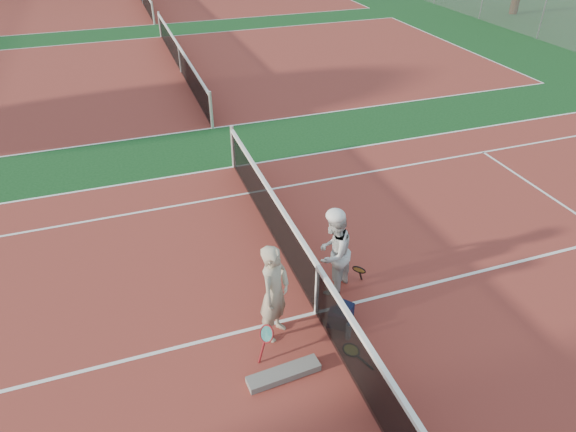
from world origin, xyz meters
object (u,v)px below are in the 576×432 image
Objects in this scene: player_b at (333,253)px; sports_bag_purple at (339,319)px; racket_red at (267,341)px; racket_black_held at (358,276)px; player_a at (275,293)px; net_main at (317,290)px; racket_spare at (351,350)px; water_bottle at (348,331)px; sports_bag_navy at (343,314)px.

sports_bag_purple is at bearing 34.08° from player_b.
racket_red is 2.15m from racket_black_held.
net_main is at bearing -29.20° from player_a.
racket_black_held reaches higher than racket_spare.
net_main is at bearing 122.18° from sports_bag_purple.
racket_red is 0.92× the size of racket_spare.
water_bottle is at bearing 10.40° from racket_black_held.
net_main is at bearing -26.63° from racket_black_held.
net_main is 19.83× the size of racket_red.
player_b is at bearing 79.26° from water_bottle.
sports_bag_navy is (-0.14, -0.78, -0.64)m from player_b.
net_main is 0.58m from sports_bag_navy.
racket_red is (-1.51, -1.06, -0.51)m from player_b.
sports_bag_purple is at bearing -0.22° from racket_black_held.
racket_spare is at bearing -77.99° from net_main.
player_b is 3.00× the size of racket_black_held.
racket_black_held is 1.74× the size of water_bottle.
racket_red is at bearing -150.62° from net_main.
sports_bag_navy is at bearing 0.84° from racket_black_held.
player_b reaches higher than net_main.
sports_bag_purple is at bearing -140.56° from sports_bag_navy.
player_a is 1.31m from sports_bag_navy.
racket_black_held is 1.23m from water_bottle.
player_a reaches higher than net_main.
water_bottle is at bearing -69.01° from player_a.
racket_black_held reaches higher than sports_bag_purple.
sports_bag_purple reaches higher than racket_spare.
net_main is at bearing 4.73° from player_b.
sports_bag_purple is at bearing -57.82° from net_main.
racket_black_held is (1.95, 0.92, -0.02)m from racket_red.
racket_black_held is 1.44× the size of sports_bag_navy.
player_b is 4.56× the size of sports_bag_purple.
racket_spare is 2.00× the size of water_bottle.
player_a is 2.79× the size of racket_spare.
racket_black_held is at bearing -26.08° from player_a.
racket_black_held is 1.49m from racket_spare.
player_a reaches higher than racket_red.
racket_spare is 0.57m from sports_bag_purple.
racket_spare is at bearing -51.78° from racket_red.
racket_spare is 1.75× the size of sports_bag_purple.
player_b is at bearing -28.97° from racket_spare.
racket_red is 1.40m from sports_bag_navy.
water_bottle is (1.29, -0.11, -0.13)m from racket_red.
racket_red is 1.61× the size of sports_bag_purple.
net_main reaches higher than sports_bag_purple.
sports_bag_navy is at bearing -48.88° from player_a.
racket_red is at bearing 55.98° from racket_spare.
player_a is (-0.77, -0.20, 0.33)m from net_main.
player_a is at bearing 174.98° from sports_bag_navy.
racket_red is 1.52× the size of sports_bag_navy.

